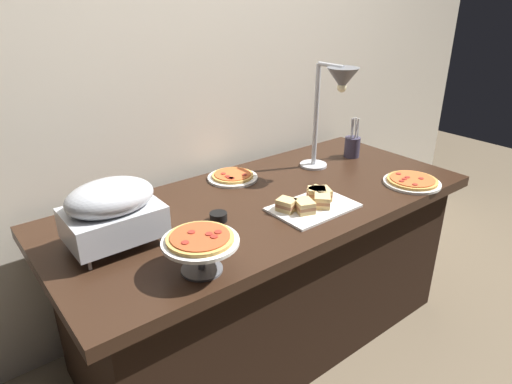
{
  "coord_description": "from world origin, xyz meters",
  "views": [
    {
      "loc": [
        -1.15,
        -1.38,
        1.6
      ],
      "look_at": [
        -0.06,
        0.0,
        0.81
      ],
      "focal_mm": 31.61,
      "sensor_mm": 36.0,
      "label": 1
    }
  ],
  "objects_px": {
    "pizza_plate_front": "(233,177)",
    "sandwich_platter": "(312,202)",
    "sauce_cup_near": "(218,216)",
    "pizza_plate_raised_stand": "(200,243)",
    "heat_lamp": "(337,90)",
    "pizza_plate_center": "(412,181)",
    "utensil_holder": "(352,146)",
    "chafing_dish": "(112,210)"
  },
  "relations": [
    {
      "from": "pizza_plate_front",
      "to": "sauce_cup_near",
      "type": "bearing_deg",
      "value": -132.98
    },
    {
      "from": "sauce_cup_near",
      "to": "pizza_plate_front",
      "type": "bearing_deg",
      "value": 47.02
    },
    {
      "from": "pizza_plate_front",
      "to": "utensil_holder",
      "type": "xyz_separation_m",
      "value": [
        0.7,
        -0.14,
        0.05
      ]
    },
    {
      "from": "sandwich_platter",
      "to": "utensil_holder",
      "type": "bearing_deg",
      "value": 27.2
    },
    {
      "from": "chafing_dish",
      "to": "pizza_plate_front",
      "type": "bearing_deg",
      "value": 19.77
    },
    {
      "from": "chafing_dish",
      "to": "sauce_cup_near",
      "type": "height_order",
      "value": "chafing_dish"
    },
    {
      "from": "chafing_dish",
      "to": "heat_lamp",
      "type": "bearing_deg",
      "value": 0.4
    },
    {
      "from": "heat_lamp",
      "to": "pizza_plate_center",
      "type": "xyz_separation_m",
      "value": [
        0.2,
        -0.34,
        -0.4
      ]
    },
    {
      "from": "pizza_plate_center",
      "to": "sauce_cup_near",
      "type": "height_order",
      "value": "sauce_cup_near"
    },
    {
      "from": "pizza_plate_front",
      "to": "utensil_holder",
      "type": "distance_m",
      "value": 0.72
    },
    {
      "from": "pizza_plate_front",
      "to": "pizza_plate_center",
      "type": "xyz_separation_m",
      "value": [
        0.63,
        -0.58,
        0.0
      ]
    },
    {
      "from": "pizza_plate_raised_stand",
      "to": "sandwich_platter",
      "type": "xyz_separation_m",
      "value": [
        0.62,
        0.11,
        -0.08
      ]
    },
    {
      "from": "pizza_plate_center",
      "to": "pizza_plate_raised_stand",
      "type": "bearing_deg",
      "value": 179.94
    },
    {
      "from": "utensil_holder",
      "to": "pizza_plate_raised_stand",
      "type": "bearing_deg",
      "value": -160.77
    },
    {
      "from": "pizza_plate_raised_stand",
      "to": "sauce_cup_near",
      "type": "distance_m",
      "value": 0.36
    },
    {
      "from": "pizza_plate_front",
      "to": "pizza_plate_raised_stand",
      "type": "height_order",
      "value": "pizza_plate_raised_stand"
    },
    {
      "from": "chafing_dish",
      "to": "pizza_plate_front",
      "type": "relative_size",
      "value": 1.33
    },
    {
      "from": "sandwich_platter",
      "to": "heat_lamp",
      "type": "bearing_deg",
      "value": 32.24
    },
    {
      "from": "pizza_plate_front",
      "to": "sandwich_platter",
      "type": "xyz_separation_m",
      "value": [
        0.08,
        -0.46,
        0.01
      ]
    },
    {
      "from": "pizza_plate_front",
      "to": "pizza_plate_raised_stand",
      "type": "relative_size",
      "value": 0.97
    },
    {
      "from": "heat_lamp",
      "to": "pizza_plate_raised_stand",
      "type": "xyz_separation_m",
      "value": [
        -0.97,
        -0.34,
        -0.31
      ]
    },
    {
      "from": "chafing_dish",
      "to": "sandwich_platter",
      "type": "height_order",
      "value": "chafing_dish"
    },
    {
      "from": "sandwich_platter",
      "to": "pizza_plate_front",
      "type": "bearing_deg",
      "value": 100.13
    },
    {
      "from": "heat_lamp",
      "to": "utensil_holder",
      "type": "xyz_separation_m",
      "value": [
        0.27,
        0.1,
        -0.35
      ]
    },
    {
      "from": "chafing_dish",
      "to": "sauce_cup_near",
      "type": "bearing_deg",
      "value": -10.19
    },
    {
      "from": "pizza_plate_front",
      "to": "sandwich_platter",
      "type": "distance_m",
      "value": 0.47
    },
    {
      "from": "heat_lamp",
      "to": "pizza_plate_center",
      "type": "bearing_deg",
      "value": -59.48
    },
    {
      "from": "pizza_plate_front",
      "to": "pizza_plate_raised_stand",
      "type": "bearing_deg",
      "value": -132.92
    },
    {
      "from": "heat_lamp",
      "to": "pizza_plate_center",
      "type": "distance_m",
      "value": 0.56
    },
    {
      "from": "pizza_plate_front",
      "to": "utensil_holder",
      "type": "height_order",
      "value": "utensil_holder"
    },
    {
      "from": "pizza_plate_center",
      "to": "sandwich_platter",
      "type": "bearing_deg",
      "value": 168.27
    },
    {
      "from": "sandwich_platter",
      "to": "sauce_cup_near",
      "type": "bearing_deg",
      "value": 159.35
    },
    {
      "from": "sandwich_platter",
      "to": "utensil_holder",
      "type": "relative_size",
      "value": 1.57
    },
    {
      "from": "heat_lamp",
      "to": "utensil_holder",
      "type": "height_order",
      "value": "heat_lamp"
    },
    {
      "from": "pizza_plate_raised_stand",
      "to": "sauce_cup_near",
      "type": "bearing_deg",
      "value": 47.16
    },
    {
      "from": "pizza_plate_center",
      "to": "pizza_plate_raised_stand",
      "type": "xyz_separation_m",
      "value": [
        -1.17,
        0.0,
        0.09
      ]
    },
    {
      "from": "pizza_plate_front",
      "to": "sauce_cup_near",
      "type": "relative_size",
      "value": 3.48
    },
    {
      "from": "pizza_plate_center",
      "to": "utensil_holder",
      "type": "relative_size",
      "value": 1.17
    },
    {
      "from": "utensil_holder",
      "to": "heat_lamp",
      "type": "bearing_deg",
      "value": -160.14
    },
    {
      "from": "sandwich_platter",
      "to": "sauce_cup_near",
      "type": "relative_size",
      "value": 5.07
    },
    {
      "from": "pizza_plate_front",
      "to": "pizza_plate_center",
      "type": "distance_m",
      "value": 0.86
    },
    {
      "from": "pizza_plate_front",
      "to": "utensil_holder",
      "type": "bearing_deg",
      "value": -11.5
    }
  ]
}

